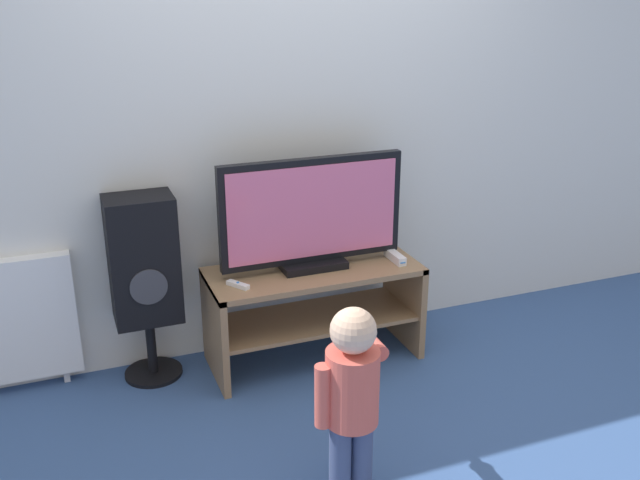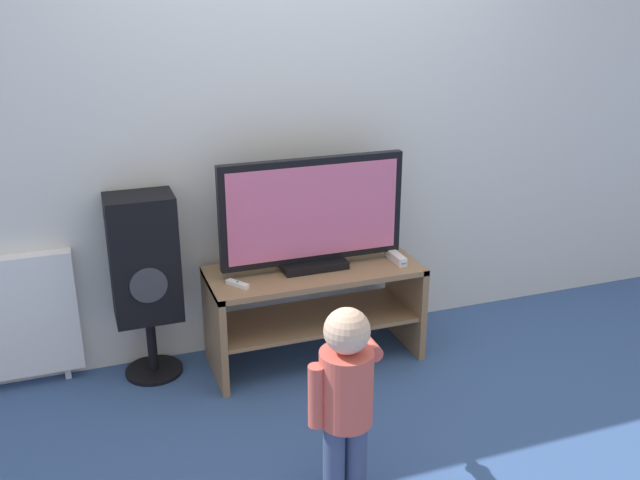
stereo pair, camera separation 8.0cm
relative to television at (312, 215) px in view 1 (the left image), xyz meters
name	(u,v)px [view 1 (the left image)]	position (x,y,z in m)	size (l,w,h in m)	color
ground_plane	(330,378)	(0.00, -0.26, -0.83)	(16.00, 16.00, 0.00)	#38568C
wall_back	(292,114)	(0.00, 0.29, 0.47)	(10.00, 0.06, 2.60)	silver
tv_stand	(314,300)	(0.00, -0.02, -0.47)	(1.13, 0.47, 0.53)	#93704C
television	(312,215)	(0.00, 0.00, 0.00)	(0.99, 0.20, 0.59)	black
game_console	(395,257)	(0.45, -0.08, -0.27)	(0.05, 0.19, 0.05)	white
remote_primary	(238,285)	(-0.44, -0.11, -0.28)	(0.10, 0.13, 0.03)	white
child	(352,387)	(-0.25, -1.09, -0.34)	(0.32, 0.47, 0.83)	#3F4C72
speaker_tower	(144,265)	(-0.86, 0.12, -0.20)	(0.34, 0.30, 0.99)	black
radiator	(13,321)	(-1.50, 0.22, -0.44)	(0.61, 0.08, 0.71)	white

